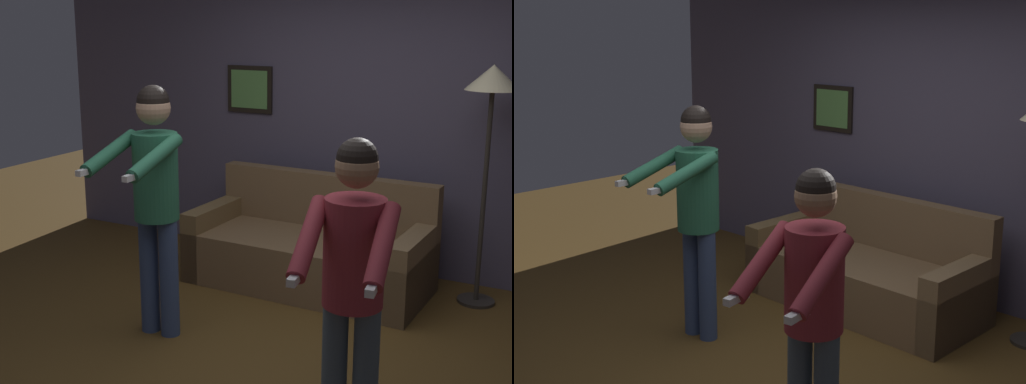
{
  "view_description": "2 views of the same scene",
  "coord_description": "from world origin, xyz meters",
  "views": [
    {
      "loc": [
        1.94,
        -3.59,
        2.15
      ],
      "look_at": [
        0.07,
        -0.14,
        1.17
      ],
      "focal_mm": 50.0,
      "sensor_mm": 36.0,
      "label": 1
    },
    {
      "loc": [
        2.97,
        -3.05,
        2.28
      ],
      "look_at": [
        0.13,
        -0.12,
        1.3
      ],
      "focal_mm": 50.0,
      "sensor_mm": 36.0,
      "label": 2
    }
  ],
  "objects": [
    {
      "name": "person_standing_right",
      "position": [
        0.81,
        -0.52,
        0.95
      ],
      "size": [
        0.49,
        0.66,
        1.59
      ],
      "color": "#445362",
      "rests_on": "ground_plane"
    },
    {
      "name": "torchiere_lamp",
      "position": [
        1.0,
        1.69,
        1.56
      ],
      "size": [
        0.4,
        0.4,
        1.8
      ],
      "color": "#332D28",
      "rests_on": "ground_plane"
    },
    {
      "name": "back_wall_assembly",
      "position": [
        -0.01,
        2.09,
        1.3
      ],
      "size": [
        6.4,
        0.09,
        2.6
      ],
      "color": "#534C64",
      "rests_on": "ground_plane"
    },
    {
      "name": "couch",
      "position": [
        -0.27,
        1.42,
        0.28
      ],
      "size": [
        1.92,
        0.89,
        0.87
      ],
      "color": "brown",
      "rests_on": "ground_plane"
    },
    {
      "name": "ground_plane",
      "position": [
        0.0,
        0.0,
        0.0
      ],
      "size": [
        12.0,
        12.0,
        0.0
      ],
      "primitive_type": "plane",
      "color": "brown"
    },
    {
      "name": "person_standing_left",
      "position": [
        -0.81,
        0.09,
        1.04
      ],
      "size": [
        0.45,
        0.72,
        1.71
      ],
      "color": "#364976",
      "rests_on": "ground_plane"
    }
  ]
}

